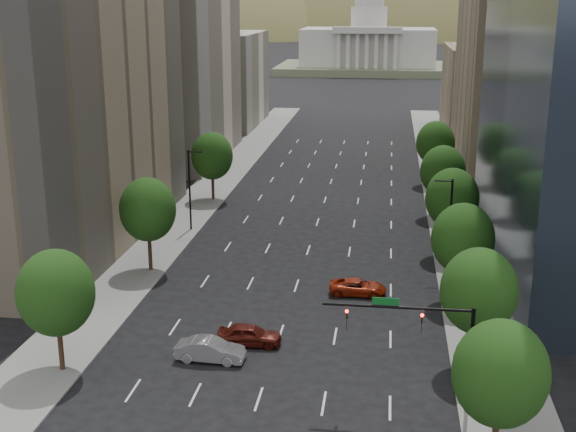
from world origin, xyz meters
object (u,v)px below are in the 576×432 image
at_px(traffic_signal, 430,334).
at_px(car_red_far, 358,287).
at_px(capitol, 368,47).
at_px(car_maroon, 250,335).
at_px(car_silver, 210,350).

bearing_deg(traffic_signal, car_red_far, 105.11).
height_order(capitol, car_maroon, capitol).
relative_size(car_maroon, car_red_far, 0.96).
height_order(traffic_signal, car_silver, traffic_signal).
relative_size(traffic_signal, car_maroon, 1.93).
bearing_deg(car_red_far, traffic_signal, -165.83).
xyz_separation_m(traffic_signal, capitol, (-10.53, 219.71, 3.40)).
height_order(traffic_signal, capitol, capitol).
bearing_deg(car_red_far, car_maroon, 144.63).
bearing_deg(car_silver, car_maroon, -36.16).
xyz_separation_m(car_maroon, car_red_far, (7.49, 10.92, -0.12)).
distance_m(traffic_signal, capitol, 219.99).
relative_size(traffic_signal, car_silver, 1.85).
bearing_deg(capitol, car_red_far, -88.43).
xyz_separation_m(traffic_signal, car_red_far, (-5.03, 18.63, -4.49)).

